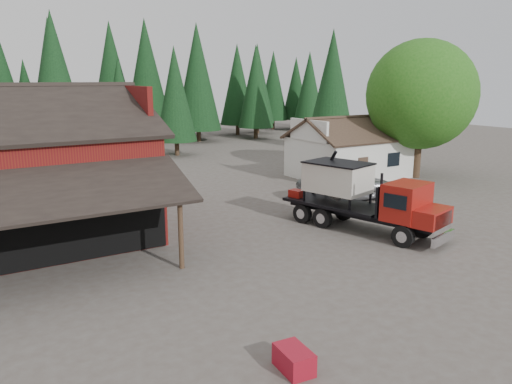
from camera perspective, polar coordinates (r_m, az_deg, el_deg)
ground at (r=21.30m, az=7.97°, el=-7.46°), size 120.00×120.00×0.00m
red_barn at (r=25.69m, az=-26.94°, el=0.99°), size 12.80×13.63×7.18m
farmhouse at (r=38.76m, az=10.67°, el=4.20°), size 8.60×6.42×4.65m
deciduous_tree at (r=39.16m, az=18.39°, el=10.10°), size 8.00×8.00×10.20m
conifer_backdrop at (r=59.18m, az=-18.95°, el=5.02°), size 76.00×16.00×16.00m
near_pine_b at (r=49.09m, az=-9.23°, el=10.98°), size 3.96×3.96×10.40m
near_pine_c at (r=54.05m, az=8.69°, el=12.22°), size 4.84×4.84×12.40m
near_pine_d at (r=50.08m, az=-21.98°, el=11.99°), size 5.28×5.28×13.40m
feed_truck at (r=24.93m, az=12.00°, el=-0.39°), size 4.31×8.63×3.77m
silver_car at (r=31.59m, az=10.56°, el=0.81°), size 6.71×3.92×1.76m
equip_box at (r=13.54m, az=4.35°, el=-18.57°), size 0.79×1.16×0.60m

